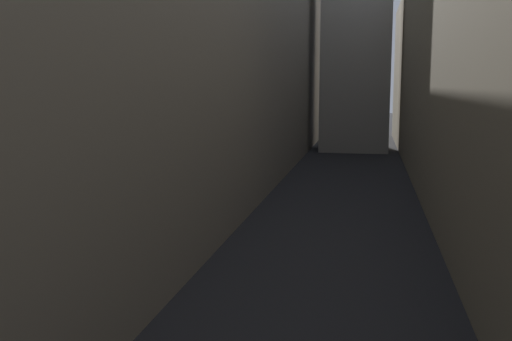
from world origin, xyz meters
TOP-DOWN VIEW (x-y plane):
  - ground_plane at (0.00, 48.00)m, footprint 264.00×264.00m
  - building_block_left at (-11.89, 50.00)m, footprint 12.78×108.00m

SIDE VIEW (x-z plane):
  - ground_plane at x=0.00m, z-range 0.00..0.00m
  - building_block_left at x=-11.89m, z-range 0.00..22.84m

